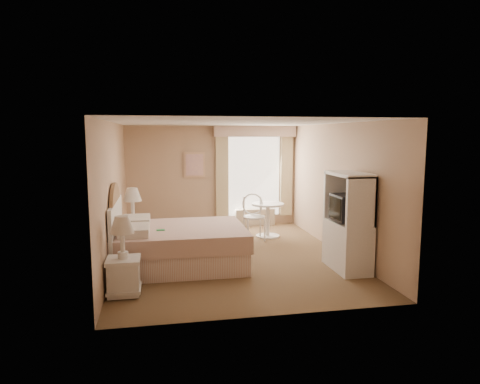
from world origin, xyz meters
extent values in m
cube|color=brown|center=(0.00, 0.00, 0.00)|extent=(4.20, 5.50, 0.01)
cube|color=silver|center=(0.00, 0.00, 2.50)|extent=(4.20, 5.50, 0.01)
cube|color=tan|center=(0.00, 2.75, 1.25)|extent=(4.20, 0.01, 2.50)
cube|color=tan|center=(0.00, -2.75, 1.25)|extent=(4.20, 0.01, 2.50)
cube|color=tan|center=(-2.10, 0.00, 1.25)|extent=(0.01, 5.50, 2.50)
cube|color=tan|center=(2.10, 0.00, 1.25)|extent=(0.01, 5.50, 2.50)
cube|color=white|center=(1.05, 2.72, 1.25)|extent=(1.30, 0.02, 2.00)
cube|color=beige|center=(0.22, 2.67, 1.25)|extent=(0.30, 0.08, 2.05)
cube|color=beige|center=(1.88, 2.67, 1.25)|extent=(0.30, 0.08, 2.05)
cube|color=tan|center=(1.05, 2.63, 2.37)|extent=(2.05, 0.20, 0.28)
cube|color=beige|center=(1.05, 2.63, 0.21)|extent=(1.00, 0.22, 0.42)
cube|color=tan|center=(-0.45, 2.72, 1.55)|extent=(0.52, 0.03, 0.62)
cube|color=beige|center=(-0.45, 2.70, 1.55)|extent=(0.42, 0.02, 0.52)
cube|color=tan|center=(-1.00, -0.40, 0.19)|extent=(2.23, 1.70, 0.38)
cube|color=beige|center=(-1.00, -0.40, 0.53)|extent=(2.30, 1.76, 0.30)
cube|color=beige|center=(-1.73, -0.80, 0.74)|extent=(0.48, 0.66, 0.15)
cube|color=beige|center=(-1.73, 0.00, 0.74)|extent=(0.48, 0.66, 0.15)
cube|color=#268E45|center=(-1.31, -0.56, 0.69)|extent=(0.14, 0.10, 0.01)
cube|color=white|center=(-2.05, -0.40, 0.58)|extent=(0.06, 1.81, 1.17)
cylinder|color=#A07255|center=(-2.05, -0.40, 0.69)|extent=(0.05, 1.60, 1.60)
cube|color=white|center=(-1.84, -1.67, 0.25)|extent=(0.43, 0.43, 0.47)
cube|color=white|center=(-1.84, -1.67, 0.52)|extent=(0.47, 0.47, 0.06)
cube|color=white|center=(-1.84, -1.67, 0.09)|extent=(0.47, 0.47, 0.05)
cylinder|color=white|center=(-1.84, -1.67, 0.59)|extent=(0.15, 0.15, 0.09)
cylinder|color=white|center=(-1.84, -1.67, 0.78)|extent=(0.07, 0.07, 0.38)
cone|color=silver|center=(-1.84, -1.67, 1.03)|extent=(0.34, 0.34, 0.24)
cube|color=white|center=(-1.84, 0.85, 0.27)|extent=(0.46, 0.46, 0.51)
cube|color=white|center=(-1.84, 0.85, 0.56)|extent=(0.51, 0.51, 0.06)
cube|color=white|center=(-1.84, 0.85, 0.10)|extent=(0.51, 0.51, 0.05)
cylinder|color=white|center=(-1.84, 0.85, 0.64)|extent=(0.16, 0.16, 0.10)
cylinder|color=white|center=(-1.84, 0.85, 0.84)|extent=(0.07, 0.07, 0.40)
cone|color=silver|center=(-1.84, 0.85, 1.11)|extent=(0.36, 0.36, 0.26)
cylinder|color=white|center=(1.07, 1.39, 0.02)|extent=(0.54, 0.54, 0.03)
cylinder|color=white|center=(1.07, 1.39, 0.38)|extent=(0.08, 0.08, 0.72)
cylinder|color=white|center=(1.07, 1.39, 0.74)|extent=(0.72, 0.72, 0.04)
cylinder|color=white|center=(0.52, 0.96, 0.25)|extent=(0.04, 0.04, 0.49)
cylinder|color=white|center=(0.90, 0.97, 0.25)|extent=(0.04, 0.04, 0.49)
cylinder|color=white|center=(0.51, 1.33, 0.25)|extent=(0.04, 0.04, 0.49)
cylinder|color=white|center=(0.88, 1.34, 0.25)|extent=(0.04, 0.04, 0.49)
cylinder|color=white|center=(0.70, 1.15, 0.51)|extent=(0.50, 0.50, 0.04)
torus|color=white|center=(0.70, 1.30, 0.77)|extent=(0.48, 0.13, 0.47)
cylinder|color=white|center=(0.51, 1.33, 0.71)|extent=(0.04, 0.04, 0.44)
cylinder|color=white|center=(0.88, 1.34, 0.71)|extent=(0.04, 0.04, 0.44)
cube|color=white|center=(1.81, -1.15, 0.41)|extent=(0.50, 1.00, 0.82)
cube|color=white|center=(1.81, -1.61, 1.23)|extent=(0.50, 0.07, 0.82)
cube|color=white|center=(1.81, -0.69, 1.23)|extent=(0.50, 0.07, 0.82)
cube|color=white|center=(1.81, -1.15, 1.63)|extent=(0.50, 1.00, 0.05)
cube|color=white|center=(2.04, -1.15, 1.23)|extent=(0.04, 1.00, 0.82)
cube|color=black|center=(1.79, -1.15, 1.07)|extent=(0.44, 0.54, 0.44)
cube|color=black|center=(1.57, -1.15, 1.07)|extent=(0.02, 0.45, 0.36)
camera|label=1|loc=(-1.31, -7.76, 2.29)|focal=32.00mm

